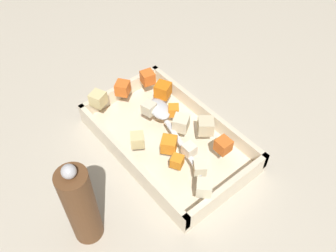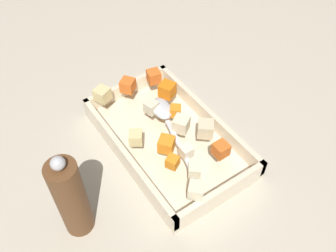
{
  "view_description": "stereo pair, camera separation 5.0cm",
  "coord_description": "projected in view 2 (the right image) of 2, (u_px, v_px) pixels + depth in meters",
  "views": [
    {
      "loc": [
        -0.42,
        0.33,
        0.66
      ],
      "look_at": [
        -0.01,
        -0.01,
        0.06
      ],
      "focal_mm": 39.23,
      "sensor_mm": 36.0,
      "label": 1
    },
    {
      "loc": [
        -0.45,
        0.29,
        0.66
      ],
      "look_at": [
        -0.01,
        -0.01,
        0.06
      ],
      "focal_mm": 39.23,
      "sensor_mm": 36.0,
      "label": 2
    }
  ],
  "objects": [
    {
      "name": "potato_chunk_far_left",
      "position": [
        102.0,
        94.0,
        0.85
      ],
      "size": [
        0.04,
        0.04,
        0.03
      ],
      "primitive_type": "cube",
      "rotation": [
        0.0,
        0.0,
        3.54
      ],
      "color": "#E0CC89",
      "rests_on": "baking_dish"
    },
    {
      "name": "carrot_chunk_heap_side",
      "position": [
        127.0,
        85.0,
        0.88
      ],
      "size": [
        0.04,
        0.04,
        0.03
      ],
      "primitive_type": "cube",
      "rotation": [
        0.0,
        0.0,
        5.35
      ],
      "color": "orange",
      "rests_on": "baking_dish"
    },
    {
      "name": "potato_chunk_corner_se",
      "position": [
        196.0,
        190.0,
        0.68
      ],
      "size": [
        0.04,
        0.04,
        0.03
      ],
      "primitive_type": "cube",
      "rotation": [
        0.0,
        0.0,
        2.35
      ],
      "color": "beige",
      "rests_on": "baking_dish"
    },
    {
      "name": "carrot_chunk_near_left",
      "position": [
        167.0,
        90.0,
        0.86
      ],
      "size": [
        0.04,
        0.04,
        0.03
      ],
      "primitive_type": "cube",
      "rotation": [
        0.0,
        0.0,
        0.46
      ],
      "color": "orange",
      "rests_on": "baking_dish"
    },
    {
      "name": "parsnip_chunk_corner_sw",
      "position": [
        151.0,
        107.0,
        0.83
      ],
      "size": [
        0.03,
        0.03,
        0.03
      ],
      "primitive_type": "cube",
      "rotation": [
        0.0,
        0.0,
        3.42
      ],
      "color": "beige",
      "rests_on": "baking_dish"
    },
    {
      "name": "carrot_chunk_rim_edge",
      "position": [
        166.0,
        144.0,
        0.76
      ],
      "size": [
        0.04,
        0.04,
        0.03
      ],
      "primitive_type": "cube",
      "rotation": [
        0.0,
        0.0,
        5.4
      ],
      "color": "orange",
      "rests_on": "baking_dish"
    },
    {
      "name": "potato_chunk_mid_right",
      "position": [
        181.0,
        124.0,
        0.79
      ],
      "size": [
        0.04,
        0.04,
        0.03
      ],
      "primitive_type": "cube",
      "rotation": [
        0.0,
        0.0,
        2.15
      ],
      "color": "beige",
      "rests_on": "baking_dish"
    },
    {
      "name": "carrot_chunk_heap_top",
      "position": [
        154.0,
        76.0,
        0.9
      ],
      "size": [
        0.04,
        0.04,
        0.03
      ],
      "primitive_type": "cube",
      "rotation": [
        0.0,
        0.0,
        1.34
      ],
      "color": "orange",
      "rests_on": "baking_dish"
    },
    {
      "name": "pepper_mill",
      "position": [
        71.0,
        198.0,
        0.64
      ],
      "size": [
        0.05,
        0.05,
        0.21
      ],
      "color": "brown",
      "rests_on": "ground_plane"
    },
    {
      "name": "potato_chunk_under_handle",
      "position": [
        136.0,
        138.0,
        0.77
      ],
      "size": [
        0.04,
        0.04,
        0.03
      ],
      "primitive_type": "cube",
      "rotation": [
        0.0,
        0.0,
        4.13
      ],
      "color": "#E0CC89",
      "rests_on": "baking_dish"
    },
    {
      "name": "carrot_chunk_corner_ne",
      "position": [
        173.0,
        162.0,
        0.73
      ],
      "size": [
        0.03,
        0.03,
        0.02
      ],
      "primitive_type": "cube",
      "rotation": [
        0.0,
        0.0,
        2.06
      ],
      "color": "orange",
      "rests_on": "baking_dish"
    },
    {
      "name": "ground_plane",
      "position": [
        161.0,
        142.0,
        0.85
      ],
      "size": [
        4.0,
        4.0,
        0.0
      ],
      "primitive_type": "plane",
      "color": "#BCB29E"
    },
    {
      "name": "potato_chunk_center",
      "position": [
        195.0,
        170.0,
        0.72
      ],
      "size": [
        0.03,
        0.03,
        0.02
      ],
      "primitive_type": "cube",
      "rotation": [
        0.0,
        0.0,
        5.64
      ],
      "color": "beige",
      "rests_on": "baking_dish"
    },
    {
      "name": "carrot_chunk_mid_left",
      "position": [
        221.0,
        149.0,
        0.75
      ],
      "size": [
        0.03,
        0.03,
        0.03
      ],
      "primitive_type": "cube",
      "rotation": [
        0.0,
        0.0,
        3.15
      ],
      "color": "orange",
      "rests_on": "baking_dish"
    },
    {
      "name": "serving_spoon",
      "position": [
        164.0,
        113.0,
        0.82
      ],
      "size": [
        0.23,
        0.08,
        0.02
      ],
      "rotation": [
        0.0,
        0.0,
        2.9
      ],
      "color": "silver",
      "rests_on": "baking_dish"
    },
    {
      "name": "carrot_chunk_back_center",
      "position": [
        175.0,
        111.0,
        0.82
      ],
      "size": [
        0.03,
        0.03,
        0.02
      ],
      "primitive_type": "cube",
      "rotation": [
        0.0,
        0.0,
        5.6
      ],
      "color": "orange",
      "rests_on": "baking_dish"
    },
    {
      "name": "parsnip_chunk_front_center",
      "position": [
        188.0,
        150.0,
        0.75
      ],
      "size": [
        0.02,
        0.02,
        0.02
      ],
      "primitive_type": "cube",
      "rotation": [
        0.0,
        0.0,
        3.13
      ],
      "color": "silver",
      "rests_on": "baking_dish"
    },
    {
      "name": "potato_chunk_near_spoon",
      "position": [
        206.0,
        129.0,
        0.78
      ],
      "size": [
        0.05,
        0.05,
        0.03
      ],
      "primitive_type": "cube",
      "rotation": [
        0.0,
        0.0,
        2.46
      ],
      "color": "beige",
      "rests_on": "baking_dish"
    },
    {
      "name": "baking_dish",
      "position": [
        168.0,
        140.0,
        0.83
      ],
      "size": [
        0.38,
        0.23,
        0.05
      ],
      "color": "beige",
      "rests_on": "ground_plane"
    }
  ]
}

